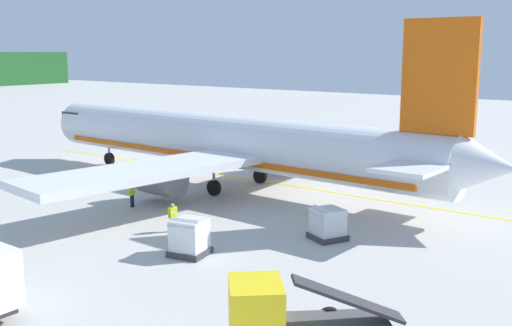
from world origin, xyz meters
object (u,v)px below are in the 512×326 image
at_px(airliner_foreground, 228,143).
at_px(service_truck_baggage, 282,315).
at_px(crew_marshaller, 132,193).
at_px(cargo_container_mid, 189,237).
at_px(crew_loader_left, 173,215).
at_px(cargo_container_near, 327,224).

xyz_separation_m(airliner_foreground, service_truck_baggage, (-18.27, -17.45, -2.20)).
bearing_deg(crew_marshaller, airliner_foreground, -8.95).
relative_size(service_truck_baggage, cargo_container_mid, 2.68).
bearing_deg(airliner_foreground, crew_loader_left, -156.16).
relative_size(crew_marshaller, crew_loader_left, 1.00).
height_order(service_truck_baggage, crew_marshaller, service_truck_baggage).
xyz_separation_m(cargo_container_near, crew_loader_left, (-3.98, 7.72, 0.10)).
distance_m(service_truck_baggage, cargo_container_near, 12.63).
xyz_separation_m(service_truck_baggage, crew_marshaller, (9.94, 18.76, -0.22)).
height_order(airliner_foreground, service_truck_baggage, airliner_foreground).
relative_size(service_truck_baggage, crew_marshaller, 3.42).
height_order(service_truck_baggage, crew_loader_left, service_truck_baggage).
xyz_separation_m(cargo_container_near, cargo_container_mid, (-6.40, 4.19, 0.07)).
bearing_deg(crew_loader_left, airliner_foreground, 23.84).
distance_m(airliner_foreground, service_truck_baggage, 25.36).
distance_m(airliner_foreground, cargo_container_mid, 15.66).
distance_m(cargo_container_mid, crew_marshaller, 10.68).
bearing_deg(cargo_container_near, service_truck_baggage, -156.59).
relative_size(service_truck_baggage, crew_loader_left, 3.43).
relative_size(cargo_container_near, crew_loader_left, 1.38).
relative_size(airliner_foreground, service_truck_baggage, 7.41).
bearing_deg(crew_loader_left, cargo_container_near, -62.71).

